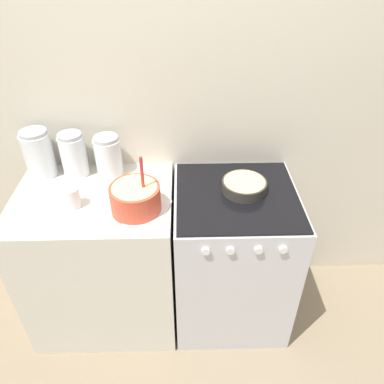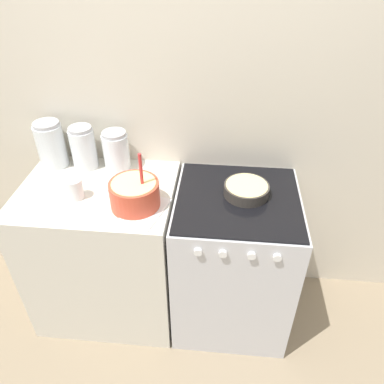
{
  "view_description": "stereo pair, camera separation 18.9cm",
  "coord_description": "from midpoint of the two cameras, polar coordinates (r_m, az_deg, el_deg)",
  "views": [
    {
      "loc": [
        0.07,
        -1.24,
        2.1
      ],
      "look_at": [
        0.11,
        0.28,
        0.97
      ],
      "focal_mm": 35.0,
      "sensor_mm": 36.0,
      "label": 1
    },
    {
      "loc": [
        0.26,
        -1.24,
        2.1
      ],
      "look_at": [
        0.11,
        0.28,
        0.97
      ],
      "focal_mm": 35.0,
      "sensor_mm": 36.0,
      "label": 2
    }
  ],
  "objects": [
    {
      "name": "baking_pan",
      "position": [
        1.98,
        5.25,
        0.89
      ],
      "size": [
        0.24,
        0.24,
        0.06
      ],
      "color": "#38332D",
      "rests_on": "stove"
    },
    {
      "name": "storage_jar_left",
      "position": [
        2.26,
        -24.51,
        4.88
      ],
      "size": [
        0.16,
        0.16,
        0.27
      ],
      "color": "silver",
      "rests_on": "countertop_cabinet"
    },
    {
      "name": "wall_back",
      "position": [
        2.12,
        -5.87,
        11.1
      ],
      "size": [
        4.67,
        0.05,
        2.4
      ],
      "color": "beige",
      "rests_on": "ground_plane"
    },
    {
      "name": "storage_jar_right",
      "position": [
        2.15,
        -15.09,
        4.92
      ],
      "size": [
        0.15,
        0.15,
        0.23
      ],
      "color": "silver",
      "rests_on": "countertop_cabinet"
    },
    {
      "name": "countertop_cabinet",
      "position": [
        2.33,
        -15.62,
        -9.86
      ],
      "size": [
        0.83,
        0.64,
        0.92
      ],
      "color": "silver",
      "rests_on": "ground_plane"
    },
    {
      "name": "mixing_bowl",
      "position": [
        1.84,
        -11.55,
        -0.88
      ],
      "size": [
        0.25,
        0.25,
        0.3
      ],
      "color": "#D84C33",
      "rests_on": "countertop_cabinet"
    },
    {
      "name": "tin_can",
      "position": [
        1.97,
        -20.49,
        -0.91
      ],
      "size": [
        0.08,
        0.08,
        0.11
      ],
      "color": "silver",
      "rests_on": "countertop_cabinet"
    },
    {
      "name": "ground_plane",
      "position": [
        2.44,
        -4.97,
        -23.04
      ],
      "size": [
        12.0,
        12.0,
        0.0
      ],
      "primitive_type": "plane",
      "color": "gray"
    },
    {
      "name": "storage_jar_middle",
      "position": [
        2.19,
        -19.92,
        4.92
      ],
      "size": [
        0.14,
        0.14,
        0.25
      ],
      "color": "silver",
      "rests_on": "countertop_cabinet"
    },
    {
      "name": "stove",
      "position": [
        2.27,
        3.65,
        -9.84
      ],
      "size": [
        0.66,
        0.66,
        0.92
      ],
      "color": "silver",
      "rests_on": "ground_plane"
    },
    {
      "name": "recipe_page",
      "position": [
        1.85,
        -9.83,
        -3.51
      ],
      "size": [
        0.25,
        0.31,
        0.01
      ],
      "color": "white",
      "rests_on": "countertop_cabinet"
    }
  ]
}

